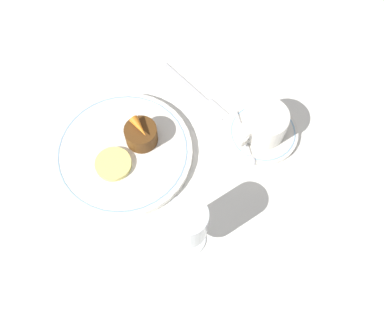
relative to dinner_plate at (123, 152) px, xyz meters
The scene contains 10 objects.
ground_plane 0.03m from the dinner_plate, 135.48° to the left, with size 3.00×3.00×0.00m, color white.
dinner_plate is the anchor object (origin of this frame).
saucer 0.27m from the dinner_plate, 145.74° to the left, with size 0.13×0.13×0.01m.
coffee_cup 0.27m from the dinner_plate, 146.31° to the left, with size 0.11×0.08×0.05m.
spoon 0.23m from the dinner_plate, 140.27° to the left, with size 0.07×0.11×0.00m.
wine_glass 0.22m from the dinner_plate, 83.27° to the left, with size 0.07×0.07×0.13m.
fork 0.20m from the dinner_plate, behind, with size 0.02×0.18×0.01m.
dessert_cake 0.05m from the dinner_plate, behind, with size 0.06×0.06×0.04m.
carrot_garnish 0.07m from the dinner_plate, behind, with size 0.02×0.04×0.02m.
pineapple_slice 0.03m from the dinner_plate, 20.06° to the left, with size 0.07×0.07×0.01m.
Camera 1 is at (0.18, 0.34, 0.76)m, focal length 42.00 mm.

